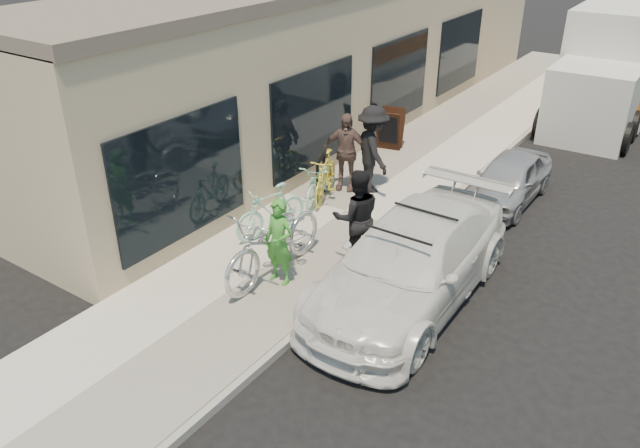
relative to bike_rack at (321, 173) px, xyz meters
The scene contains 17 objects.
ground 4.35m from the bike_rack, 49.39° to the right, with size 120.00×120.00×0.00m, color black.
sidewalk 1.05m from the bike_rack, 18.16° to the right, with size 3.00×34.00×0.15m, color beige.
curb 2.44m from the bike_rack, ahead, with size 0.12×34.00×0.13m, color gray.
storefront 5.51m from the bike_rack, 117.34° to the left, with size 3.60×20.00×4.22m.
bike_rack is the anchor object (origin of this frame).
sandwich_board 3.42m from the bike_rack, 93.26° to the left, with size 0.74×0.74×1.02m.
sedan_white 3.90m from the bike_rack, 33.55° to the right, with size 2.07×4.92×1.46m.
sedan_silver 4.09m from the bike_rack, 36.20° to the left, with size 1.21×3.01×1.03m, color #A9A9AF.
moving_truck 10.58m from the bike_rack, 69.75° to the left, with size 2.57×6.53×3.18m.
tandem_bike 3.20m from the bike_rack, 69.57° to the right, with size 0.86×2.48×1.30m, color silver.
woman_rider 3.40m from the bike_rack, 67.22° to the right, with size 0.55×0.36×1.51m, color #3C8F2F.
man_standing 2.76m from the bike_rack, 42.47° to the right, with size 0.86×0.67×1.76m, color black.
cruiser_bike_a 1.89m from the bike_rack, 85.69° to the right, with size 0.46×1.63×0.98m, color #93DBBE.
cruiser_bike_b 0.21m from the bike_rack, 58.77° to the right, with size 0.60×1.73×0.91m, color #93DBBE.
cruiser_bike_c 0.12m from the bike_rack, 17.83° to the left, with size 0.47×1.66×1.00m, color yellow.
bystander_a 1.24m from the bike_rack, 52.27° to the left, with size 1.24×0.71×1.91m, color black.
bystander_b 0.77m from the bike_rack, 73.99° to the left, with size 1.02×0.42×1.74m, color brown.
Camera 1 is at (4.12, -6.84, 5.97)m, focal length 35.00 mm.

